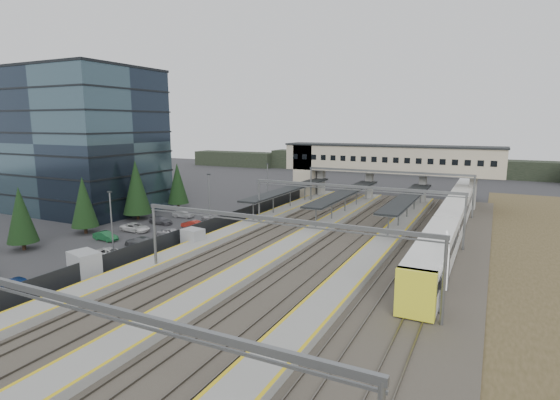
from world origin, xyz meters
The scene contains 15 objects.
ground centered at (0.00, 0.00, 0.00)m, with size 220.00×220.00×0.00m, color #2B2B2D.
office_building centered at (-36.00, 12.00, 12.19)m, with size 24.30×18.30×24.30m.
conifer_row centered at (-22.00, -3.86, 4.84)m, with size 4.42×49.82×9.50m.
car_park centered at (-13.27, -6.06, 0.60)m, with size 10.47×44.53×1.28m.
lampposts centered at (-8.00, 1.25, 4.34)m, with size 0.50×53.25×8.07m.
fence centered at (-6.50, 5.00, 1.00)m, with size 0.08×90.00×2.00m.
relay_cabin_near centered at (-7.55, -12.17, 1.27)m, with size 3.51×2.93×2.54m.
relay_cabin_far centered at (-4.50, 1.44, 1.11)m, with size 2.70×2.36×2.23m.
rail_corridor centered at (9.34, 5.00, 0.29)m, with size 34.00×90.00×0.92m.
canopies centered at (7.00, 27.00, 3.92)m, with size 23.10×30.00×3.28m.
footbridge centered at (7.70, 42.00, 7.93)m, with size 40.40×6.40×11.20m.
gantries centered at (12.00, 3.00, 6.00)m, with size 28.40×62.28×7.17m.
train centered at (24.00, 23.73, 2.21)m, with size 3.09×64.58×3.89m.
billboard centered at (25.66, -3.26, 3.84)m, with size 0.91×6.51×5.66m.
treeline_far centered at (23.81, 92.28, 2.95)m, with size 170.00×19.00×7.00m.
Camera 1 is at (28.76, -41.12, 15.29)m, focal length 28.00 mm.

